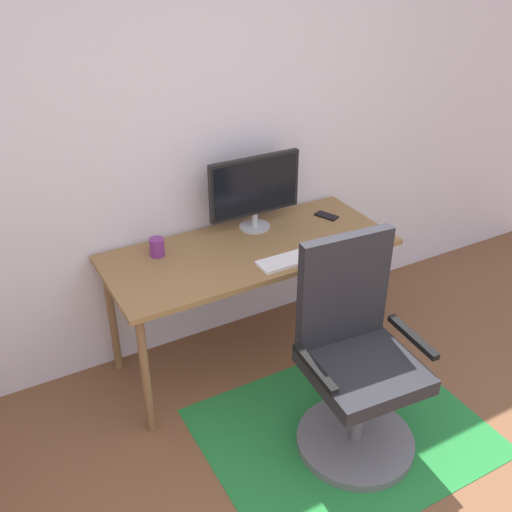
# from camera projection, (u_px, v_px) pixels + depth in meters

# --- Properties ---
(wall_back) EXTENTS (6.00, 0.10, 2.60)m
(wall_back) POSITION_uv_depth(u_px,v_px,m) (181.00, 138.00, 3.21)
(wall_back) COLOR silver
(wall_back) RESTS_ON ground
(area_rug) EXTENTS (1.41, 1.12, 0.01)m
(area_rug) POSITION_uv_depth(u_px,v_px,m) (343.00, 431.00, 3.09)
(area_rug) COLOR #227A34
(area_rug) RESTS_ON ground
(desk) EXTENTS (1.61, 0.68, 0.76)m
(desk) POSITION_uv_depth(u_px,v_px,m) (250.00, 259.00, 3.29)
(desk) COLOR olive
(desk) RESTS_ON ground
(monitor) EXTENTS (0.56, 0.18, 0.44)m
(monitor) POSITION_uv_depth(u_px,v_px,m) (255.00, 188.00, 3.33)
(monitor) COLOR #B2B2B7
(monitor) RESTS_ON desk
(keyboard) EXTENTS (0.43, 0.13, 0.02)m
(keyboard) POSITION_uv_depth(u_px,v_px,m) (296.00, 258.00, 3.13)
(keyboard) COLOR white
(keyboard) RESTS_ON desk
(computer_mouse) EXTENTS (0.06, 0.10, 0.03)m
(computer_mouse) POSITION_uv_depth(u_px,v_px,m) (348.00, 241.00, 3.28)
(computer_mouse) COLOR white
(computer_mouse) RESTS_ON desk
(coffee_cup) EXTENTS (0.08, 0.08, 0.10)m
(coffee_cup) POSITION_uv_depth(u_px,v_px,m) (157.00, 247.00, 3.15)
(coffee_cup) COLOR #772E7B
(coffee_cup) RESTS_ON desk
(cell_phone) EXTENTS (0.12, 0.16, 0.01)m
(cell_phone) POSITION_uv_depth(u_px,v_px,m) (326.00, 216.00, 3.58)
(cell_phone) COLOR black
(cell_phone) RESTS_ON desk
(office_chair) EXTENTS (0.60, 0.60, 1.11)m
(office_chair) POSITION_uv_depth(u_px,v_px,m) (355.00, 372.00, 2.85)
(office_chair) COLOR slate
(office_chair) RESTS_ON ground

